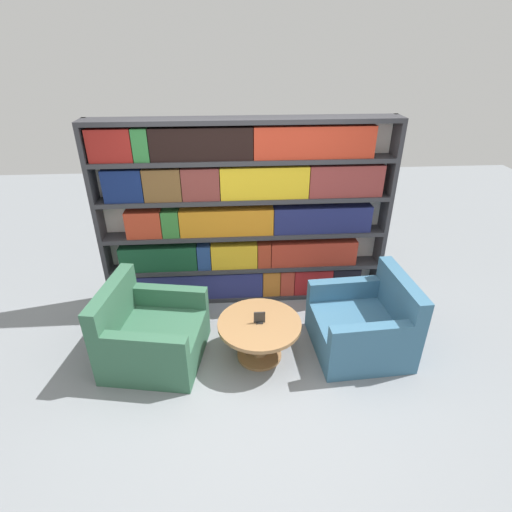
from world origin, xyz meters
TOP-DOWN VIEW (x-y plane):
  - ground_plane at (0.00, 0.00)m, footprint 14.00×14.00m
  - bookshelf at (-0.02, 1.47)m, footprint 3.36×0.30m
  - armchair_left at (-1.02, 0.40)m, footprint 1.06×1.06m
  - armchair_right at (1.18, 0.40)m, footprint 0.97×0.97m
  - coffee_table at (0.08, 0.33)m, footprint 0.84×0.84m
  - table_sign at (0.08, 0.33)m, footprint 0.11×0.06m

SIDE VIEW (x-z plane):
  - ground_plane at x=0.00m, z-range 0.00..0.00m
  - armchair_left at x=-1.02m, z-range -0.14..0.70m
  - armchair_right at x=1.18m, z-range -0.14..0.70m
  - coffee_table at x=0.08m, z-range 0.09..0.53m
  - table_sign at x=0.08m, z-range 0.43..0.55m
  - bookshelf at x=-0.02m, z-range -0.01..2.20m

